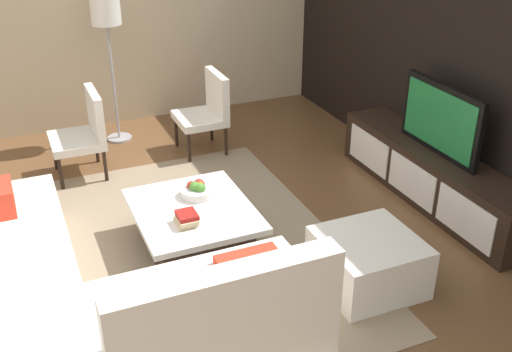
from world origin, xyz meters
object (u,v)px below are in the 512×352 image
Objects in this scene: sectional_couch at (76,293)px; television at (441,119)px; accent_chair_near at (85,129)px; ottoman at (368,262)px; media_console at (432,176)px; fruit_bowl at (197,190)px; floor_lamp at (106,19)px; coffee_table at (194,227)px; book_stack at (187,219)px; accent_chair_far at (208,108)px.

television is at bearing 98.86° from sectional_couch.
accent_chair_near is 3.16m from ottoman.
accent_chair_near is (-2.35, 0.46, 0.21)m from sectional_couch.
media_console is 8.39× the size of fruit_bowl.
floor_lamp is (-2.60, -2.40, 1.13)m from media_console.
ottoman is at bearing 46.63° from coffee_table.
sectional_couch reaches higher than book_stack.
television reaches higher than accent_chair_far.
coffee_table is (-0.10, -2.30, -0.05)m from media_console.
media_console is at bearing 82.72° from fruit_bowl.
media_console reaches higher than ottoman.
television is 0.40× the size of sectional_couch.
accent_chair_near is 1.00× the size of accent_chair_far.
ottoman is 1.51m from fruit_bowl.
coffee_table is 3.85× the size of fruit_bowl.
book_stack is (1.95, 0.44, -0.06)m from accent_chair_near.
sectional_couch reaches higher than coffee_table.
sectional_couch reaches higher than ottoman.
fruit_bowl is at bearing -15.86° from accent_chair_far.
television is at bearing 67.27° from accent_chair_near.
sectional_couch is (0.52, -3.32, -0.53)m from television.
fruit_bowl is 0.32× the size of accent_chair_far.
media_console is at bearing 67.27° from accent_chair_near.
television is 0.94× the size of coffee_table.
floor_lamp is at bearing -177.73° from coffee_table.
ottoman is (0.88, -1.26, -0.62)m from television.
television is (-0.00, 0.00, 0.57)m from media_console.
television is 3.41m from accent_chair_near.
media_console is 2.18× the size of coffee_table.
floor_lamp is at bearing -175.08° from fruit_bowl.
accent_chair_far is (-1.81, 0.76, 0.29)m from coffee_table.
television is 1.17× the size of accent_chair_far.
accent_chair_near is at bearing -80.23° from accent_chair_far.
coffee_table is at bearing 2.27° from floor_lamp.
accent_chair_far is at bearing 157.22° from coffee_table.
television is 3.62× the size of fruit_bowl.
accent_chair_near is at bearing -30.84° from floor_lamp.
fruit_bowl is at bearing -141.09° from ottoman.
accent_chair_far is (-2.80, -0.28, 0.29)m from ottoman.
fruit_bowl is (2.32, 0.20, -0.95)m from floor_lamp.
ottoman is at bearing 56.58° from book_stack.
fruit_bowl is (-0.28, -2.20, -0.38)m from television.
television reaches higher than sectional_couch.
accent_chair_far is 4.59× the size of book_stack.
television is 1.45× the size of ottoman.
coffee_table is at bearing 121.18° from sectional_couch.
floor_lamp is (-0.77, 0.46, 0.89)m from accent_chair_near.
ottoman is at bearing 18.09° from floor_lamp.
sectional_couch is 3.02m from accent_chair_far.
accent_chair_far is at bearing 51.54° from floor_lamp.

